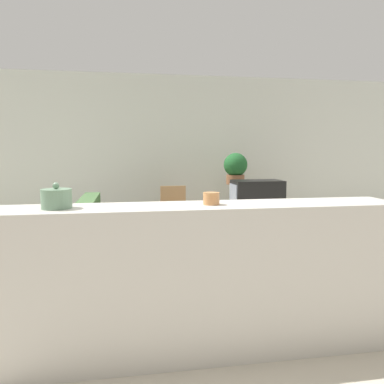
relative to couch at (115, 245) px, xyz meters
name	(u,v)px	position (x,y,z in m)	size (l,w,h in m)	color
ground_plane	(183,313)	(0.62, -1.34, -0.30)	(14.00, 14.00, 0.00)	beige
wall_back	(154,154)	(0.62, 2.09, 1.05)	(9.00, 0.06, 2.70)	silver
couch	(115,245)	(0.00, 0.00, 0.00)	(0.92, 1.82, 0.83)	#476B3D
tv_stand	(256,230)	(2.02, 0.71, -0.04)	(0.71, 0.56, 0.52)	#9E754C
television	(257,196)	(2.01, 0.71, 0.45)	(0.72, 0.43, 0.47)	black
wooden_chair	(174,212)	(0.86, 1.19, 0.18)	(0.44, 0.44, 0.87)	#9E754C
plant_stand	(235,211)	(1.88, 1.38, 0.14)	(0.18, 0.18, 0.87)	#9E754C
potted_plant	(235,168)	(1.88, 1.38, 0.84)	(0.38, 0.38, 0.50)	#8E5B3D
foreground_counter	(196,280)	(0.62, -1.98, 0.22)	(2.89, 0.44, 1.05)	beige
decorative_bowl	(56,199)	(-0.28, -1.98, 0.81)	(0.19, 0.19, 0.17)	gray
candle_jar	(211,198)	(0.73, -1.98, 0.79)	(0.11, 0.11, 0.08)	#C6844C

